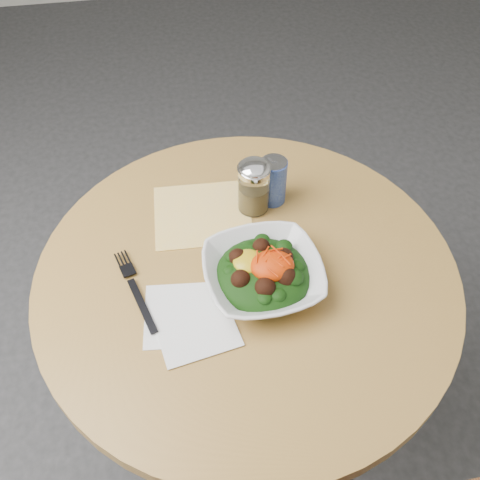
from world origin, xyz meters
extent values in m
plane|color=#2C2C2E|center=(0.00, 0.00, 0.00)|extent=(6.00, 6.00, 0.00)
cylinder|color=black|center=(0.00, 0.00, 0.01)|extent=(0.52, 0.52, 0.03)
cylinder|color=black|center=(0.00, 0.00, 0.35)|extent=(0.10, 0.10, 0.71)
cylinder|color=gold|center=(0.00, 0.00, 0.73)|extent=(0.90, 0.90, 0.04)
cube|color=#FFB20D|center=(-0.07, 0.18, 0.75)|extent=(0.23, 0.21, 0.00)
cube|color=white|center=(-0.15, -0.09, 0.75)|extent=(0.16, 0.16, 0.00)
cube|color=white|center=(-0.12, -0.12, 0.75)|extent=(0.18, 0.18, 0.00)
imported|color=silver|center=(0.03, -0.04, 0.78)|extent=(0.26, 0.26, 0.06)
ellipsoid|color=black|center=(0.03, -0.04, 0.78)|extent=(0.20, 0.20, 0.07)
ellipsoid|color=gold|center=(0.00, -0.03, 0.81)|extent=(0.06, 0.06, 0.02)
ellipsoid|color=#D74104|center=(0.04, -0.05, 0.81)|extent=(0.09, 0.08, 0.04)
cube|color=black|center=(-0.22, -0.06, 0.76)|extent=(0.06, 0.14, 0.00)
cube|color=black|center=(-0.25, 0.05, 0.76)|extent=(0.05, 0.08, 0.00)
cylinder|color=silver|center=(0.05, 0.18, 0.81)|extent=(0.07, 0.07, 0.11)
cylinder|color=#9E8049|center=(0.05, 0.18, 0.78)|extent=(0.06, 0.06, 0.06)
cylinder|color=silver|center=(0.05, 0.18, 0.87)|extent=(0.08, 0.08, 0.01)
ellipsoid|color=silver|center=(0.05, 0.18, 0.87)|extent=(0.07, 0.07, 0.03)
cylinder|color=#0D1B94|center=(0.10, 0.20, 0.81)|extent=(0.06, 0.06, 0.11)
cylinder|color=silver|center=(0.10, 0.20, 0.87)|extent=(0.06, 0.06, 0.00)
cube|color=silver|center=(0.09, 0.21, 0.87)|extent=(0.02, 0.02, 0.00)
camera|label=1|loc=(-0.13, -0.69, 1.65)|focal=40.00mm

